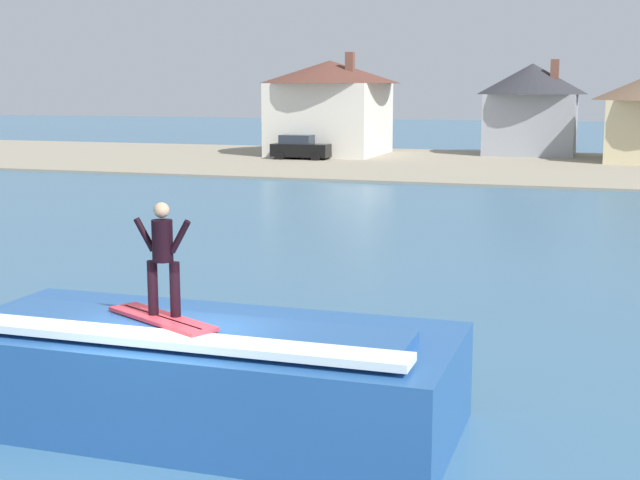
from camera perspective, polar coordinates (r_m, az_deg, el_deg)
ground_plane at (r=13.80m, az=-10.13°, el=-12.89°), size 260.00×260.00×0.00m
wave_crest at (r=14.29m, az=-7.53°, el=-8.50°), size 7.94×3.41×1.75m
surfboard at (r=13.93m, az=-10.07°, el=-4.95°), size 2.20×1.48×0.06m
surfer at (r=13.77m, az=-10.00°, el=-0.81°), size 0.96×0.32×1.76m
shoreline_bank at (r=60.72m, az=12.19°, el=4.65°), size 120.00×25.22×0.14m
car_near_shore at (r=64.06m, az=-1.25°, el=5.92°), size 4.15×2.22×1.86m
house_with_chimney at (r=68.36m, az=0.64°, el=8.72°), size 10.75×10.75×7.73m
house_small_cottage at (r=69.90m, az=13.34°, el=8.44°), size 8.20×8.20×7.22m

